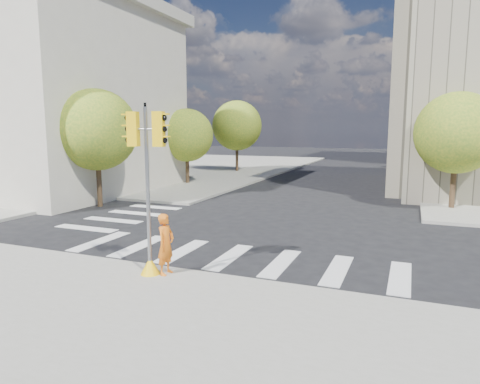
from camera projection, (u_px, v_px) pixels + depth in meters
name	position (u px, v px, depth m)	size (l,w,h in m)	color
ground	(253.00, 243.00, 16.19)	(160.00, 160.00, 0.00)	black
sidewalk_far_left	(165.00, 167.00, 47.41)	(28.00, 40.00, 0.15)	gray
classical_building	(25.00, 97.00, 29.96)	(19.00, 15.00, 12.70)	beige
tree_lw_near	(97.00, 130.00, 23.11)	(4.40, 4.40, 6.41)	#382616
tree_lw_mid	(187.00, 135.00, 32.35)	(4.00, 4.00, 5.77)	#382616
tree_lw_far	(237.00, 126.00, 41.41)	(4.80, 4.80, 6.95)	#382616
tree_re_near	(457.00, 133.00, 21.99)	(4.20, 4.20, 6.16)	#382616
tree_re_mid	(443.00, 127.00, 32.96)	(4.60, 4.60, 6.66)	#382616
tree_re_far	(435.00, 132.00, 44.04)	(4.00, 4.00, 5.88)	#382616
lamp_near	(461.00, 123.00, 25.40)	(0.35, 0.18, 8.11)	black
lamp_far	(445.00, 125.00, 38.24)	(0.35, 0.18, 8.11)	black
traffic_signal	(148.00, 203.00, 11.98)	(1.08, 0.56, 4.84)	yellow
photographer	(166.00, 244.00, 12.16)	(0.64, 0.42, 1.76)	orange
planter_wall	(42.00, 196.00, 24.93)	(6.00, 0.40, 0.50)	silver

